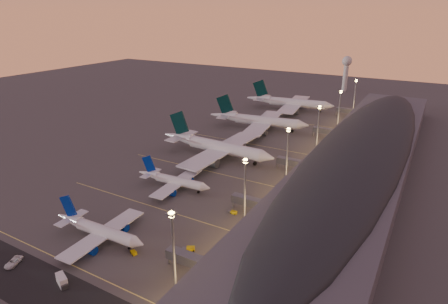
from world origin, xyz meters
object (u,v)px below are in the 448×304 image
Objects in this scene: airliner_narrow_north at (173,180)px; catering_truck_a at (62,281)px; airliner_narrow_south at (99,230)px; airliner_wide_near at (216,146)px; airliner_wide_mid at (258,120)px; radar_tower at (346,68)px; baggage_tug_a at (133,252)px; baggage_tug_c at (233,212)px; airliner_wide_far at (289,102)px; service_van_c at (13,262)px; baggage_tug_b at (189,249)px.

airliner_narrow_north reaches higher than catering_truck_a.
airliner_wide_near is at bearing 91.45° from airliner_narrow_south.
airliner_wide_near is (-3.33, 40.76, 2.21)m from airliner_narrow_north.
catering_truck_a is (15.66, -161.41, -4.04)m from airliner_wide_mid.
radar_tower is 9.01× the size of baggage_tug_a.
radar_tower is (14.63, 247.29, 18.56)m from airliner_narrow_north.
airliner_wide_far is at bearing 100.26° from baggage_tug_c.
airliner_wide_mid is 142.62m from baggage_tug_a.
baggage_tug_a is at bearing -115.33° from baggage_tug_c.
airliner_wide_far is 199.35m from baggage_tug_a.
airliner_narrow_south is 0.55× the size of airliner_wide_far.
radar_tower reaches higher than airliner_narrow_south.
airliner_wide_mid reaches higher than baggage_tug_c.
airliner_wide_mid is 152.91m from radar_tower.
airliner_wide_mid is at bearing 67.01° from service_van_c.
airliner_wide_mid is 0.97× the size of airliner_wide_far.
airliner_narrow_south is 25.66m from service_van_c.
catering_truck_a is 20.52m from service_van_c.
airliner_wide_near is 59.91m from baggage_tug_c.
airliner_narrow_south is 1.15× the size of radar_tower.
baggage_tug_c is (32.82, -6.74, -2.84)m from airliner_narrow_north.
baggage_tug_b is 0.76× the size of catering_truck_a.
baggage_tug_b is 1.20× the size of baggage_tug_c.
service_van_c is (-27.41, -22.00, 0.38)m from baggage_tug_a.
airliner_wide_mid is at bearing 89.47° from airliner_narrow_north.
baggage_tug_b is at bearing -85.74° from airliner_wide_far.
radar_tower reaches higher than airliner_wide_mid.
catering_truck_a is (-6.94, -20.68, 0.90)m from baggage_tug_a.
catering_truck_a is (10.56, -64.86, -1.95)m from airliner_narrow_north.
baggage_tug_b is at bearing -95.12° from baggage_tug_c.
airliner_wide_far is 96.95m from radar_tower.
airliner_narrow_south is 140.49m from airliner_wide_mid.
airliner_wide_far is at bearing 67.48° from service_van_c.
baggage_tug_c is at bearing -15.16° from airliner_narrow_north.
airliner_wide_near is 11.12× the size of service_van_c.
airliner_narrow_north is at bearing 102.74° from baggage_tug_b.
radar_tower is (19.73, 150.74, 16.47)m from airliner_wide_mid.
airliner_wide_far is at bearing 118.34° from baggage_tug_a.
airliner_wide_far is at bearing 81.76° from airliner_wide_mid.
catering_truck_a is at bearing -92.77° from airliner_wide_far.
catering_truck_a is at bearing -154.99° from baggage_tug_b.
airliner_narrow_south is 0.56× the size of airliner_wide_near.
baggage_tug_b is (17.22, -281.33, -21.33)m from radar_tower.
baggage_tug_c is at bearing -83.57° from airliner_wide_far.
baggage_tug_a is at bearing -74.17° from airliner_wide_near.
airliner_wide_far is 19.36× the size of baggage_tug_c.
baggage_tug_c is 0.58× the size of service_van_c.
airliner_wide_far is 12.24× the size of catering_truck_a.
airliner_narrow_north is at bearing -93.39° from radar_tower.
airliner_narrow_south is 43.79m from airliner_narrow_north.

